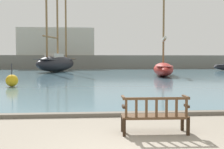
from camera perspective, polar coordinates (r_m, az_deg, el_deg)
name	(u,v)px	position (r m, az deg, el deg)	size (l,w,h in m)	color
harbor_water	(94,70)	(49.04, -3.65, 1.02)	(100.00, 80.00, 0.08)	slate
quay_edge_kerb	(116,114)	(9.06, 0.83, -8.07)	(40.00, 0.30, 0.12)	#675F54
park_bench	(155,115)	(6.96, 8.69, -8.06)	(1.61, 0.56, 0.92)	black
sailboat_far_port	(163,68)	(29.87, 10.37, 1.37)	(3.76, 8.49, 11.76)	maroon
sailboat_mid_port	(57,62)	(40.67, -11.14, 2.59)	(5.88, 13.43, 16.39)	black
channel_buoy	(12,81)	(18.93, -19.67, -1.16)	(0.77, 0.77, 1.47)	gold
far_breakwater	(83,56)	(51.04, -5.93, 3.70)	(51.75, 2.40, 7.42)	slate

